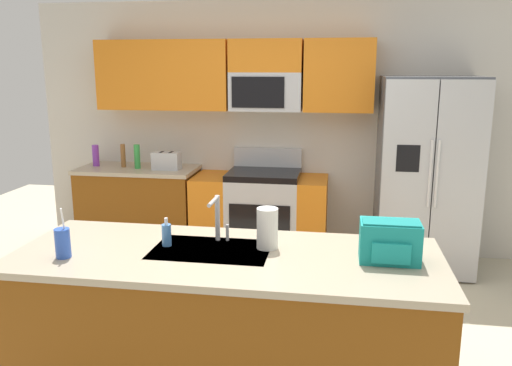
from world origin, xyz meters
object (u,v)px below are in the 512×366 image
object	(u,v)px
bottle_purple	(96,155)
pepper_mill	(123,156)
toaster	(167,161)
bottle_green	(137,157)
refrigerator	(426,175)
sink_faucet	(217,215)
drink_cup_blue	(63,243)
backpack	(390,241)
range_oven	(260,215)
paper_towel_roll	(267,228)
soap_dispenser	(167,235)

from	to	relation	value
bottle_purple	pepper_mill	bearing A→B (deg)	-2.53
toaster	bottle_green	size ratio (longest dim) A/B	1.12
refrigerator	pepper_mill	world-z (taller)	refrigerator
bottle_purple	sink_faucet	bearing A→B (deg)	-49.85
drink_cup_blue	backpack	world-z (taller)	drink_cup_blue
refrigerator	bottle_green	bearing A→B (deg)	179.61
range_oven	toaster	distance (m)	1.11
refrigerator	bottle_purple	world-z (taller)	refrigerator
backpack	pepper_mill	bearing A→B (deg)	137.17
bottle_purple	sink_faucet	distance (m)	2.87
bottle_purple	drink_cup_blue	size ratio (longest dim) A/B	0.79
range_oven	refrigerator	world-z (taller)	refrigerator
refrigerator	toaster	xyz separation A→B (m)	(-2.58, 0.02, 0.07)
sink_faucet	paper_towel_roll	world-z (taller)	sink_faucet
range_oven	sink_faucet	xyz separation A→B (m)	(0.07, -2.18, 0.62)
drink_cup_blue	backpack	size ratio (longest dim) A/B	0.89
pepper_mill	sink_faucet	size ratio (longest dim) A/B	0.86
range_oven	soap_dispenser	size ratio (longest dim) A/B	8.00
sink_faucet	soap_dispenser	xyz separation A→B (m)	(-0.28, -0.12, -0.10)
range_oven	backpack	size ratio (longest dim) A/B	4.25
refrigerator	bottle_green	xyz separation A→B (m)	(-2.89, 0.02, 0.10)
toaster	soap_dispenser	distance (m)	2.37
range_oven	paper_towel_roll	xyz separation A→B (m)	(0.39, -2.25, 0.58)
range_oven	soap_dispenser	world-z (taller)	range_oven
bottle_green	paper_towel_roll	size ratio (longest dim) A/B	1.04
refrigerator	sink_faucet	size ratio (longest dim) A/B	6.56
drink_cup_blue	paper_towel_roll	world-z (taller)	drink_cup_blue
paper_towel_roll	backpack	distance (m)	0.69
range_oven	toaster	xyz separation A→B (m)	(-0.97, -0.05, 0.55)
bottle_green	bottle_purple	bearing A→B (deg)	172.57
refrigerator	paper_towel_roll	world-z (taller)	refrigerator
range_oven	soap_dispenser	xyz separation A→B (m)	(-0.21, -2.30, 0.53)
range_oven	toaster	bearing A→B (deg)	-176.90
range_oven	pepper_mill	distance (m)	1.57
toaster	backpack	xyz separation A→B (m)	(2.04, -2.29, 0.03)
range_oven	bottle_purple	world-z (taller)	bottle_purple
toaster	drink_cup_blue	distance (m)	2.54
pepper_mill	backpack	size ratio (longest dim) A/B	0.76
bottle_green	toaster	bearing A→B (deg)	-0.00
bottle_green	paper_towel_roll	xyz separation A→B (m)	(1.67, -2.19, -0.01)
pepper_mill	bottle_green	size ratio (longest dim) A/B	0.97
toaster	sink_faucet	world-z (taller)	sink_faucet
soap_dispenser	bottle_purple	bearing A→B (deg)	124.17
range_oven	bottle_purple	distance (m)	1.86
bottle_purple	paper_towel_roll	xyz separation A→B (m)	(2.16, -2.26, 0.01)
pepper_mill	soap_dispenser	xyz separation A→B (m)	(1.25, -2.30, -0.05)
toaster	sink_faucet	size ratio (longest dim) A/B	0.99
toaster	bottle_purple	size ratio (longest dim) A/B	1.24
range_oven	soap_dispenser	bearing A→B (deg)	-95.15
backpack	refrigerator	bearing A→B (deg)	76.69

